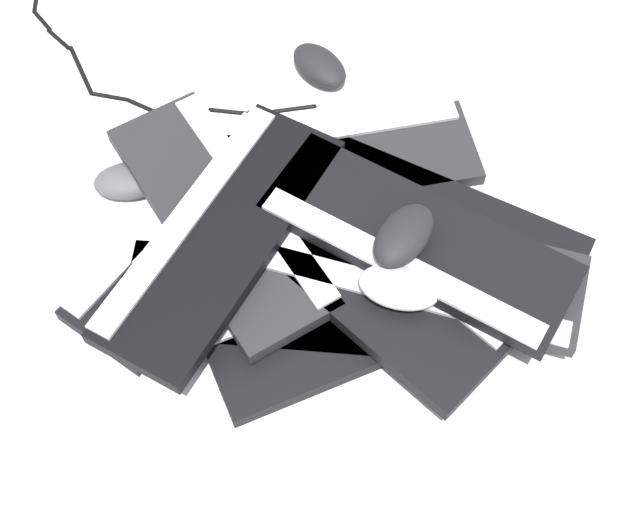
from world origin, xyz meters
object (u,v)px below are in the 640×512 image
(keyboard_6, at_px, (424,268))
(mouse_1, at_px, (405,234))
(keyboard_3, at_px, (334,162))
(keyboard_9, at_px, (220,236))
(keyboard_4, at_px, (197,232))
(keyboard_8, at_px, (417,241))
(mouse_0, at_px, (319,66))
(keyboard_1, at_px, (362,316))
(mouse_2, at_px, (399,287))
(keyboard_7, at_px, (362,274))
(keyboard_2, at_px, (435,224))
(mouse_3, at_px, (130,181))
(keyboard_5, at_px, (222,216))
(keyboard_0, at_px, (275,301))

(keyboard_6, xyz_separation_m, mouse_1, (0.01, -0.03, 0.07))
(keyboard_3, relative_size, keyboard_9, 0.95)
(keyboard_3, xyz_separation_m, keyboard_9, (0.23, -0.02, 0.06))
(keyboard_4, bearing_deg, keyboard_8, 119.94)
(keyboard_3, bearing_deg, mouse_0, -134.08)
(keyboard_1, relative_size, mouse_2, 4.18)
(keyboard_3, xyz_separation_m, keyboard_7, (0.14, 0.16, 0.03))
(keyboard_3, bearing_deg, mouse_1, 65.54)
(keyboard_9, bearing_deg, keyboard_6, 122.64)
(keyboard_1, relative_size, keyboard_2, 1.00)
(keyboard_8, relative_size, mouse_0, 4.16)
(keyboard_3, height_order, mouse_2, mouse_2)
(keyboard_2, xyz_separation_m, mouse_0, (-0.13, -0.33, 0.01))
(mouse_3, bearing_deg, keyboard_6, 151.21)
(keyboard_9, relative_size, mouse_3, 4.18)
(keyboard_9, bearing_deg, keyboard_2, 139.88)
(mouse_1, xyz_separation_m, mouse_2, (0.05, 0.03, -0.03))
(keyboard_3, relative_size, keyboard_6, 0.94)
(keyboard_9, xyz_separation_m, mouse_0, (-0.37, -0.12, -0.05))
(keyboard_8, bearing_deg, keyboard_1, -2.60)
(keyboard_8, bearing_deg, keyboard_9, -52.50)
(keyboard_3, height_order, keyboard_5, keyboard_5)
(mouse_2, bearing_deg, mouse_1, -82.52)
(keyboard_0, relative_size, keyboard_5, 0.96)
(keyboard_1, bearing_deg, keyboard_4, -80.39)
(keyboard_3, relative_size, mouse_1, 3.97)
(keyboard_2, bearing_deg, keyboard_4, -48.42)
(keyboard_4, height_order, keyboard_6, keyboard_6)
(keyboard_5, relative_size, keyboard_6, 1.00)
(keyboard_7, height_order, keyboard_8, keyboard_8)
(keyboard_7, bearing_deg, mouse_1, 153.35)
(keyboard_7, xyz_separation_m, mouse_3, (0.08, -0.38, -0.02))
(keyboard_2, relative_size, mouse_2, 4.19)
(keyboard_5, bearing_deg, keyboard_8, 116.91)
(keyboard_0, relative_size, mouse_1, 4.07)
(keyboard_6, distance_m, mouse_3, 0.46)
(keyboard_3, bearing_deg, keyboard_2, 92.22)
(keyboard_0, xyz_separation_m, mouse_2, (-0.10, 0.14, 0.07))
(keyboard_4, xyz_separation_m, mouse_1, (-0.14, 0.27, 0.10))
(keyboard_5, height_order, keyboard_8, keyboard_8)
(keyboard_5, relative_size, mouse_1, 4.23)
(keyboard_1, xyz_separation_m, mouse_3, (0.05, -0.41, 0.01))
(keyboard_5, bearing_deg, keyboard_6, 112.78)
(keyboard_5, bearing_deg, mouse_0, -165.18)
(keyboard_0, bearing_deg, keyboard_5, -107.77)
(keyboard_2, height_order, keyboard_8, keyboard_8)
(keyboard_0, height_order, keyboard_7, keyboard_7)
(keyboard_2, xyz_separation_m, keyboard_8, (0.07, 0.02, 0.06))
(keyboard_6, relative_size, keyboard_9, 1.01)
(keyboard_5, bearing_deg, mouse_1, 113.68)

